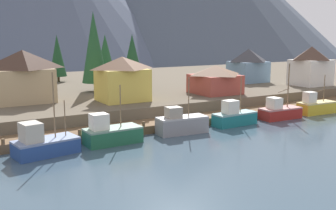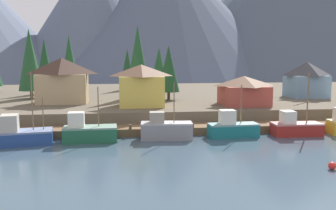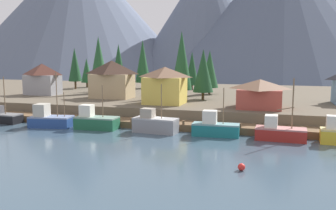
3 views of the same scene
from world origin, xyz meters
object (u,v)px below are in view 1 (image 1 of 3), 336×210
object	(u,v)px
house_blue	(248,65)
house_tan	(24,76)
conifer_mid_left	(132,59)
fishing_boat_teal	(234,117)
conifer_mid_right	(105,56)
fishing_boat_grey	(181,124)
fishing_boat_yellow	(316,106)
conifer_near_right	(94,47)
fishing_boat_green	(111,134)
house_yellow	(122,78)
conifer_back_right	(57,56)
house_white	(311,65)
fishing_boat_red	(279,111)
house_red	(215,79)
fishing_boat_blue	(43,144)

from	to	relation	value
house_blue	house_tan	world-z (taller)	house_tan
conifer_mid_left	fishing_boat_teal	bearing A→B (deg)	-74.36
conifer_mid_left	conifer_mid_right	size ratio (longest dim) A/B	1.01
fishing_boat_grey	house_blue	bearing A→B (deg)	40.48
fishing_boat_yellow	conifer_near_right	xyz separation A→B (m)	(-26.94, 23.83, 8.80)
fishing_boat_green	fishing_boat_teal	bearing A→B (deg)	-1.03
house_yellow	conifer_back_right	bearing A→B (deg)	93.43
fishing_boat_grey	house_white	distance (m)	38.00
fishing_boat_red	conifer_near_right	xyz separation A→B (m)	(-19.15, 23.84, 8.85)
house_red	conifer_mid_left	xyz separation A→B (m)	(-10.88, 8.46, 3.19)
house_yellow	conifer_mid_left	distance (m)	9.60
fishing_boat_red	conifer_near_right	world-z (taller)	conifer_near_right
house_tan	house_white	distance (m)	51.42
house_white	fishing_boat_teal	bearing A→B (deg)	-158.34
house_tan	conifer_mid_left	world-z (taller)	conifer_mid_left
house_yellow	conifer_mid_left	world-z (taller)	conifer_mid_left
conifer_near_right	conifer_mid_left	bearing A→B (deg)	-36.48
house_yellow	conifer_near_right	size ratio (longest dim) A/B	0.53
house_tan	conifer_back_right	size ratio (longest dim) A/B	0.87
fishing_boat_teal	house_blue	size ratio (longest dim) A/B	0.94
fishing_boat_blue	house_tan	xyz separation A→B (m)	(1.82, 18.36, 5.13)
house_red	house_white	distance (m)	22.23
fishing_boat_green	conifer_mid_left	bearing A→B (deg)	56.85
conifer_mid_left	house_red	bearing A→B (deg)	-37.87
conifer_near_right	fishing_boat_grey	bearing A→B (deg)	-84.48
fishing_boat_green	conifer_back_right	world-z (taller)	conifer_back_right
house_blue	house_red	size ratio (longest dim) A/B	0.97
fishing_boat_yellow	conifer_near_right	size ratio (longest dim) A/B	0.48
fishing_boat_red	conifer_back_right	distance (m)	46.35
fishing_boat_grey	conifer_mid_right	distance (m)	31.47
fishing_boat_teal	fishing_boat_red	size ratio (longest dim) A/B	0.82
fishing_boat_teal	house_blue	xyz separation A→B (m)	(20.85, 20.98, 4.77)
fishing_boat_blue	fishing_boat_teal	distance (m)	25.32
fishing_boat_red	conifer_mid_right	world-z (taller)	conifer_mid_right
house_tan	fishing_boat_yellow	bearing A→B (deg)	-23.95
fishing_boat_yellow	conifer_mid_left	xyz separation A→B (m)	(-21.70, 19.95, 6.92)
house_red	conifer_back_right	size ratio (longest dim) A/B	0.75
fishing_boat_teal	conifer_mid_right	distance (m)	31.82
fishing_boat_green	house_red	world-z (taller)	house_red
house_tan	house_red	world-z (taller)	house_tan
fishing_boat_red	conifer_back_right	size ratio (longest dim) A/B	0.84
house_yellow	house_blue	xyz separation A→B (m)	(31.66, 8.82, 0.15)
fishing_boat_teal	house_red	distance (m)	13.12
conifer_near_right	conifer_back_right	xyz separation A→B (m)	(-1.72, 16.99, -2.11)
fishing_boat_teal	conifer_mid_right	world-z (taller)	conifer_mid_right
house_red	fishing_boat_green	bearing A→B (deg)	-153.13
fishing_boat_blue	fishing_boat_grey	size ratio (longest dim) A/B	1.20
fishing_boat_red	house_red	world-z (taller)	fishing_boat_red
fishing_boat_teal	conifer_mid_left	size ratio (longest dim) A/B	0.68
fishing_boat_red	house_white	size ratio (longest dim) A/B	1.09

